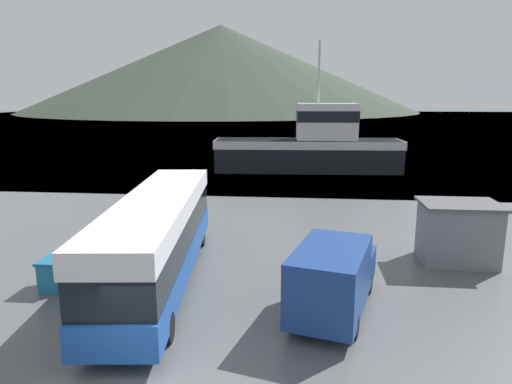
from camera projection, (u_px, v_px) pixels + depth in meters
name	position (u px, v px, depth m)	size (l,w,h in m)	color
water_surface	(291.00, 117.00, 149.05)	(240.00, 240.00, 0.00)	#3D5160
hill_backdrop	(221.00, 69.00, 203.56)	(170.56, 170.56, 37.27)	#333D33
tour_bus	(159.00, 235.00, 17.23)	(3.73, 12.68, 3.39)	#194799
delivery_van	(334.00, 276.00, 14.93)	(3.42, 5.84, 2.39)	navy
fishing_boat	(311.00, 146.00, 42.85)	(17.54, 5.04, 11.92)	black
storage_bin	(58.00, 273.00, 16.98)	(1.09, 1.30, 1.15)	teal
dock_kiosk	(458.00, 232.00, 19.47)	(3.25, 2.46, 2.63)	slate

